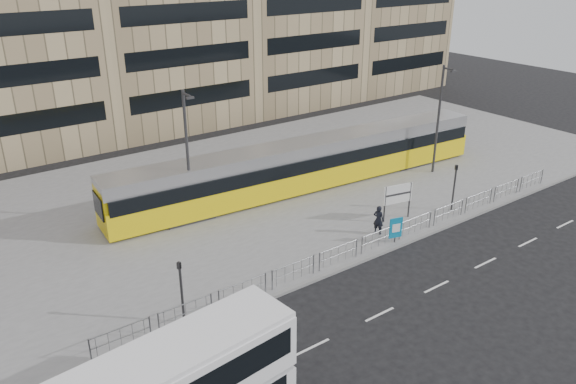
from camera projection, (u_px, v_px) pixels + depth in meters
ground at (354, 266)px, 30.27m from camera, size 120.00×120.00×0.00m
plaza at (238, 193)px, 39.16m from camera, size 64.00×24.00×0.15m
kerb at (353, 264)px, 30.28m from camera, size 64.00×0.25×0.17m
pedestrian_barrier at (375, 236)px, 31.33m from camera, size 32.07×0.07×1.10m
road_markings at (423, 293)px, 27.83m from camera, size 62.00×0.12×0.01m
tram at (308, 164)px, 39.40m from camera, size 29.00×4.92×3.40m
station_sign at (398, 196)px, 34.54m from camera, size 2.00×0.50×2.33m
ad_panel at (396, 228)px, 32.04m from camera, size 0.81×0.27×1.55m
pedestrian at (378, 220)px, 33.08m from camera, size 0.64×0.76×1.79m
traffic_light_west at (181, 284)px, 24.69m from camera, size 0.23×0.25×3.10m
traffic_light_east at (455, 182)px, 35.70m from camera, size 0.22×0.24×3.10m
lamp_post_west at (188, 153)px, 33.11m from camera, size 0.45×1.04×8.27m
lamp_post_east at (439, 116)px, 40.97m from camera, size 0.45×1.04×8.07m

